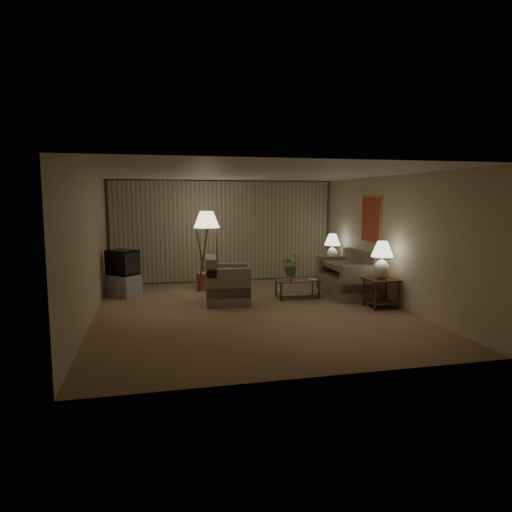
{
  "coord_description": "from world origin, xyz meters",
  "views": [
    {
      "loc": [
        -1.91,
        -8.68,
        2.24
      ],
      "look_at": [
        0.25,
        0.6,
        1.02
      ],
      "focal_mm": 32.0,
      "sensor_mm": 36.0,
      "label": 1
    }
  ],
  "objects_px": {
    "armchair": "(228,285)",
    "ottoman": "(209,281)",
    "coffee_table": "(297,286)",
    "side_table_far": "(332,269)",
    "vase": "(291,277)",
    "side_table_near": "(381,287)",
    "table_lamp_far": "(332,245)",
    "crt_tv": "(122,262)",
    "floor_lamp": "(207,249)",
    "tv_cabinet": "(123,285)",
    "sofa": "(347,278)",
    "table_lamp_near": "(382,257)"
  },
  "relations": [
    {
      "from": "table_lamp_far",
      "to": "floor_lamp",
      "type": "height_order",
      "value": "floor_lamp"
    },
    {
      "from": "armchair",
      "to": "floor_lamp",
      "type": "xyz_separation_m",
      "value": [
        -0.25,
        1.49,
        0.61
      ]
    },
    {
      "from": "sofa",
      "to": "side_table_far",
      "type": "relative_size",
      "value": 3.09
    },
    {
      "from": "table_lamp_near",
      "to": "tv_cabinet",
      "type": "height_order",
      "value": "table_lamp_near"
    },
    {
      "from": "crt_tv",
      "to": "ottoman",
      "type": "xyz_separation_m",
      "value": [
        2.02,
        0.37,
        -0.57
      ]
    },
    {
      "from": "table_lamp_near",
      "to": "table_lamp_far",
      "type": "xyz_separation_m",
      "value": [
        -0.0,
        2.6,
        -0.03
      ]
    },
    {
      "from": "side_table_far",
      "to": "vase",
      "type": "relative_size",
      "value": 4.17
    },
    {
      "from": "armchair",
      "to": "table_lamp_far",
      "type": "distance_m",
      "value": 3.41
    },
    {
      "from": "crt_tv",
      "to": "vase",
      "type": "xyz_separation_m",
      "value": [
        3.67,
        -1.09,
        -0.3
      ]
    },
    {
      "from": "table_lamp_far",
      "to": "tv_cabinet",
      "type": "relative_size",
      "value": 0.82
    },
    {
      "from": "floor_lamp",
      "to": "vase",
      "type": "height_order",
      "value": "floor_lamp"
    },
    {
      "from": "sofa",
      "to": "coffee_table",
      "type": "height_order",
      "value": "sofa"
    },
    {
      "from": "coffee_table",
      "to": "vase",
      "type": "bearing_deg",
      "value": 180.0
    },
    {
      "from": "side_table_near",
      "to": "armchair",
      "type": "bearing_deg",
      "value": 160.09
    },
    {
      "from": "side_table_near",
      "to": "ottoman",
      "type": "bearing_deg",
      "value": 139.6
    },
    {
      "from": "coffee_table",
      "to": "tv_cabinet",
      "type": "relative_size",
      "value": 1.16
    },
    {
      "from": "ottoman",
      "to": "tv_cabinet",
      "type": "bearing_deg",
      "value": -169.76
    },
    {
      "from": "tv_cabinet",
      "to": "vase",
      "type": "bearing_deg",
      "value": 29.92
    },
    {
      "from": "ottoman",
      "to": "crt_tv",
      "type": "bearing_deg",
      "value": -169.76
    },
    {
      "from": "armchair",
      "to": "ottoman",
      "type": "xyz_separation_m",
      "value": [
        -0.19,
        1.62,
        -0.19
      ]
    },
    {
      "from": "sofa",
      "to": "side_table_far",
      "type": "height_order",
      "value": "sofa"
    },
    {
      "from": "coffee_table",
      "to": "crt_tv",
      "type": "distance_m",
      "value": 4.0
    },
    {
      "from": "side_table_far",
      "to": "coffee_table",
      "type": "xyz_separation_m",
      "value": [
        -1.38,
        -1.35,
        -0.12
      ]
    },
    {
      "from": "armchair",
      "to": "tv_cabinet",
      "type": "height_order",
      "value": "armchair"
    },
    {
      "from": "tv_cabinet",
      "to": "vase",
      "type": "distance_m",
      "value": 3.83
    },
    {
      "from": "sofa",
      "to": "floor_lamp",
      "type": "xyz_separation_m",
      "value": [
        -3.09,
        1.22,
        0.61
      ]
    },
    {
      "from": "armchair",
      "to": "floor_lamp",
      "type": "height_order",
      "value": "floor_lamp"
    },
    {
      "from": "table_lamp_far",
      "to": "coffee_table",
      "type": "relative_size",
      "value": 0.71
    },
    {
      "from": "armchair",
      "to": "table_lamp_near",
      "type": "bearing_deg",
      "value": -104.45
    },
    {
      "from": "side_table_near",
      "to": "vase",
      "type": "xyz_separation_m",
      "value": [
        -1.53,
        1.25,
        0.07
      ]
    },
    {
      "from": "crt_tv",
      "to": "floor_lamp",
      "type": "bearing_deg",
      "value": 53.21
    },
    {
      "from": "ottoman",
      "to": "coffee_table",
      "type": "bearing_deg",
      "value": -39.0
    },
    {
      "from": "armchair",
      "to": "tv_cabinet",
      "type": "bearing_deg",
      "value": 65.81
    },
    {
      "from": "sofa",
      "to": "coffee_table",
      "type": "distance_m",
      "value": 1.24
    },
    {
      "from": "side_table_far",
      "to": "table_lamp_far",
      "type": "height_order",
      "value": "table_lamp_far"
    },
    {
      "from": "coffee_table",
      "to": "tv_cabinet",
      "type": "distance_m",
      "value": 3.97
    },
    {
      "from": "side_table_far",
      "to": "floor_lamp",
      "type": "relative_size",
      "value": 0.31
    },
    {
      "from": "tv_cabinet",
      "to": "vase",
      "type": "height_order",
      "value": "vase"
    },
    {
      "from": "sofa",
      "to": "vase",
      "type": "distance_m",
      "value": 1.39
    },
    {
      "from": "side_table_far",
      "to": "coffee_table",
      "type": "relative_size",
      "value": 0.59
    },
    {
      "from": "sofa",
      "to": "vase",
      "type": "bearing_deg",
      "value": -83.59
    },
    {
      "from": "crt_tv",
      "to": "vase",
      "type": "bearing_deg",
      "value": 29.92
    },
    {
      "from": "table_lamp_near",
      "to": "vase",
      "type": "height_order",
      "value": "table_lamp_near"
    },
    {
      "from": "armchair",
      "to": "crt_tv",
      "type": "relative_size",
      "value": 1.39
    },
    {
      "from": "coffee_table",
      "to": "vase",
      "type": "height_order",
      "value": "vase"
    },
    {
      "from": "side_table_near",
      "to": "table_lamp_far",
      "type": "xyz_separation_m",
      "value": [
        -0.0,
        2.6,
        0.6
      ]
    },
    {
      "from": "sofa",
      "to": "table_lamp_far",
      "type": "relative_size",
      "value": 2.59
    },
    {
      "from": "table_lamp_far",
      "to": "side_table_far",
      "type": "bearing_deg",
      "value": 0.0
    },
    {
      "from": "vase",
      "to": "side_table_far",
      "type": "bearing_deg",
      "value": 41.39
    },
    {
      "from": "floor_lamp",
      "to": "vase",
      "type": "xyz_separation_m",
      "value": [
        1.71,
        -1.32,
        -0.52
      ]
    }
  ]
}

